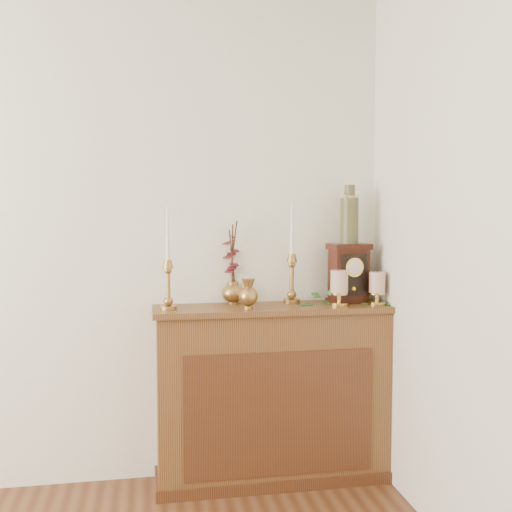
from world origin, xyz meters
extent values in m
cube|color=brown|center=(1.40, 2.10, 0.45)|extent=(1.20, 0.30, 0.90)
cube|color=#572E19|center=(1.40, 1.95, 0.41)|extent=(0.96, 0.01, 0.63)
cube|color=brown|center=(1.40, 2.10, 0.92)|extent=(1.24, 0.34, 0.03)
cube|color=#572E19|center=(1.40, 2.10, 0.03)|extent=(1.23, 0.33, 0.06)
cylinder|color=#A17A40|center=(0.86, 2.06, 0.94)|extent=(0.08, 0.08, 0.02)
sphere|color=#A17A40|center=(0.86, 2.06, 0.97)|extent=(0.05, 0.05, 0.05)
cylinder|color=#A17A40|center=(0.86, 2.06, 1.05)|extent=(0.02, 0.02, 0.15)
sphere|color=#A17A40|center=(0.86, 2.06, 1.13)|extent=(0.04, 0.04, 0.04)
cone|color=#A17A40|center=(0.86, 2.06, 1.16)|extent=(0.05, 0.05, 0.04)
cone|color=white|center=(0.86, 2.06, 1.30)|extent=(0.02, 0.02, 0.26)
cylinder|color=#A17A40|center=(1.51, 2.17, 0.94)|extent=(0.09, 0.09, 0.02)
sphere|color=#A17A40|center=(1.51, 2.17, 0.97)|extent=(0.05, 0.05, 0.05)
cylinder|color=#A17A40|center=(1.51, 2.17, 1.05)|extent=(0.02, 0.02, 0.16)
sphere|color=#A17A40|center=(1.51, 2.17, 1.14)|extent=(0.04, 0.04, 0.04)
cone|color=#A17A40|center=(1.51, 2.17, 1.17)|extent=(0.06, 0.06, 0.04)
cone|color=white|center=(1.51, 2.17, 1.33)|extent=(0.02, 0.02, 0.28)
cylinder|color=#A17A40|center=(1.25, 2.00, 0.94)|extent=(0.05, 0.05, 0.02)
sphere|color=#A17A40|center=(1.25, 2.00, 0.99)|extent=(0.10, 0.10, 0.10)
cone|color=#A17A40|center=(1.25, 2.00, 1.06)|extent=(0.07, 0.07, 0.05)
cylinder|color=#A17A40|center=(1.20, 2.21, 0.93)|extent=(0.05, 0.05, 0.01)
ellipsoid|color=#A17A40|center=(1.20, 2.21, 0.99)|extent=(0.12, 0.12, 0.10)
cylinder|color=#A17A40|center=(1.20, 2.21, 1.04)|extent=(0.06, 0.06, 0.02)
cylinder|color=#472819|center=(1.20, 2.22, 1.18)|extent=(0.04, 0.07, 0.28)
cylinder|color=#472819|center=(1.20, 2.22, 1.19)|extent=(0.01, 0.06, 0.31)
cylinder|color=#472819|center=(1.21, 2.22, 1.21)|extent=(0.03, 0.11, 0.33)
cylinder|color=#B79340|center=(1.73, 2.03, 0.94)|extent=(0.10, 0.10, 0.02)
cylinder|color=#B79340|center=(1.73, 2.03, 0.97)|extent=(0.02, 0.02, 0.05)
cylinder|color=#B79340|center=(1.73, 2.03, 1.00)|extent=(0.09, 0.09, 0.01)
cylinder|color=beige|center=(1.73, 2.03, 1.06)|extent=(0.09, 0.09, 0.11)
cylinder|color=#472819|center=(1.73, 2.03, 1.12)|extent=(0.00, 0.00, 0.01)
cylinder|color=#B79340|center=(1.94, 2.03, 0.94)|extent=(0.09, 0.09, 0.02)
cylinder|color=#B79340|center=(1.94, 2.03, 0.97)|extent=(0.02, 0.02, 0.04)
cylinder|color=#B79340|center=(1.94, 2.03, 0.99)|extent=(0.09, 0.09, 0.01)
cylinder|color=beige|center=(1.94, 2.03, 1.05)|extent=(0.08, 0.08, 0.10)
cylinder|color=#472819|center=(1.94, 2.03, 1.11)|extent=(0.00, 0.00, 0.01)
cube|color=#2D6D29|center=(1.84, 2.03, 0.93)|extent=(0.06, 0.06, 0.00)
cube|color=#2D6D29|center=(1.80, 2.16, 0.93)|extent=(0.04, 0.05, 0.00)
cube|color=#2D6D29|center=(1.94, 2.16, 0.93)|extent=(0.06, 0.06, 0.00)
cube|color=#2D6D29|center=(1.89, 2.13, 0.93)|extent=(0.06, 0.06, 0.00)
cube|color=#2D6D29|center=(1.85, 2.10, 0.93)|extent=(0.06, 0.05, 0.00)
cube|color=#2D6D29|center=(1.92, 2.01, 0.93)|extent=(0.06, 0.06, 0.00)
cube|color=#2D6D29|center=(1.93, 2.02, 0.93)|extent=(0.05, 0.06, 0.00)
cube|color=#2D6D29|center=(1.58, 2.11, 0.93)|extent=(0.05, 0.04, 0.00)
cube|color=#2D6D29|center=(1.83, 2.12, 0.93)|extent=(0.06, 0.06, 0.00)
cube|color=#2D6D29|center=(1.70, 2.15, 0.93)|extent=(0.06, 0.05, 0.00)
cube|color=#2D6D29|center=(1.87, 2.11, 0.93)|extent=(0.06, 0.06, 0.00)
cube|color=#2D6D29|center=(1.63, 2.10, 0.98)|extent=(0.05, 0.03, 0.03)
cube|color=#2D6D29|center=(1.69, 2.04, 1.00)|extent=(0.05, 0.05, 0.03)
cube|color=#2D6D29|center=(1.94, 2.09, 0.99)|extent=(0.05, 0.05, 0.03)
cube|color=#37120B|center=(1.82, 2.14, 0.94)|extent=(0.22, 0.17, 0.02)
cube|color=#37120B|center=(1.82, 2.14, 1.08)|extent=(0.20, 0.14, 0.27)
cube|color=#37120B|center=(1.82, 2.14, 1.23)|extent=(0.22, 0.17, 0.03)
cube|color=black|center=(1.83, 2.08, 1.08)|extent=(0.15, 0.02, 0.22)
cylinder|color=#ECB945|center=(1.83, 2.07, 1.12)|extent=(0.10, 0.02, 0.10)
cylinder|color=silver|center=(1.83, 2.07, 1.12)|extent=(0.08, 0.01, 0.08)
sphere|color=#ECB945|center=(1.83, 2.08, 1.01)|extent=(0.03, 0.03, 0.03)
cylinder|color=#172F26|center=(1.82, 2.14, 1.37)|extent=(0.10, 0.10, 0.24)
cylinder|color=#172F26|center=(1.82, 2.14, 1.52)|extent=(0.06, 0.06, 0.08)
cylinder|color=tan|center=(1.82, 2.14, 1.49)|extent=(0.07, 0.07, 0.02)
camera|label=1|loc=(0.76, -0.91, 1.41)|focal=42.00mm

